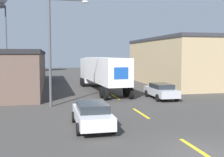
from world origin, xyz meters
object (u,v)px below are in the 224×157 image
(parked_car_left_near, at_px, (92,114))
(street_lamp, at_px, (55,44))
(parked_car_right_mid, at_px, (161,91))
(semi_truck, at_px, (101,70))

(parked_car_left_near, xyz_separation_m, street_lamp, (-1.86, 7.06, 4.20))
(parked_car_right_mid, distance_m, street_lamp, 10.71)
(parked_car_right_mid, xyz_separation_m, street_lamp, (-9.67, -1.84, 4.20))
(parked_car_left_near, relative_size, parked_car_right_mid, 1.00)
(parked_car_right_mid, height_order, street_lamp, street_lamp)
(semi_truck, xyz_separation_m, parked_car_left_near, (-3.38, -15.70, -1.56))
(semi_truck, relative_size, parked_car_left_near, 3.11)
(semi_truck, bearing_deg, parked_car_left_near, -105.86)
(semi_truck, bearing_deg, parked_car_right_mid, -60.65)
(parked_car_left_near, distance_m, parked_car_right_mid, 11.84)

